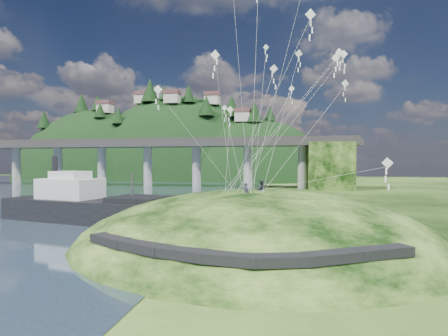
# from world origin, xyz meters

# --- Properties ---
(ground) EXTENTS (320.00, 320.00, 0.00)m
(ground) POSITION_xyz_m (0.00, 0.00, 0.00)
(ground) COLOR black
(ground) RESTS_ON ground
(grass_hill) EXTENTS (36.00, 32.00, 13.00)m
(grass_hill) POSITION_xyz_m (8.00, 2.00, -1.50)
(grass_hill) COLOR black
(grass_hill) RESTS_ON ground
(footpath) EXTENTS (22.29, 5.84, 0.83)m
(footpath) POSITION_xyz_m (7.46, -9.74, 2.08)
(footpath) COLOR black
(footpath) RESTS_ON ground
(bridge) EXTENTS (160.00, 11.00, 15.00)m
(bridge) POSITION_xyz_m (-26.46, 70.07, 9.70)
(bridge) COLOR #2D2B2B
(bridge) RESTS_ON ground
(far_ridge) EXTENTS (153.00, 70.00, 94.50)m
(far_ridge) POSITION_xyz_m (-43.58, 122.17, -7.44)
(far_ridge) COLOR black
(far_ridge) RESTS_ON ground
(work_barge) EXTENTS (24.83, 10.98, 8.41)m
(work_barge) POSITION_xyz_m (-14.68, 9.74, 2.11)
(work_barge) COLOR black
(work_barge) RESTS_ON ground
(wooden_dock) EXTENTS (14.56, 5.94, 1.03)m
(wooden_dock) POSITION_xyz_m (-9.68, 8.30, 0.45)
(wooden_dock) COLOR #3D2719
(wooden_dock) RESTS_ON ground
(kite_flyers) EXTENTS (2.06, 2.55, 2.00)m
(kite_flyers) POSITION_xyz_m (8.08, 1.09, 5.92)
(kite_flyers) COLOR #282B36
(kite_flyers) RESTS_ON ground
(kite_swarm) EXTENTS (18.00, 17.47, 21.36)m
(kite_swarm) POSITION_xyz_m (10.78, 1.60, 17.96)
(kite_swarm) COLOR white
(kite_swarm) RESTS_ON ground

